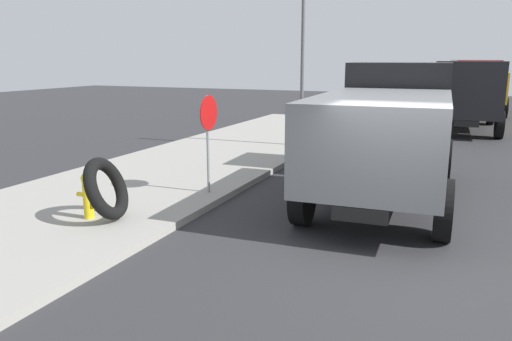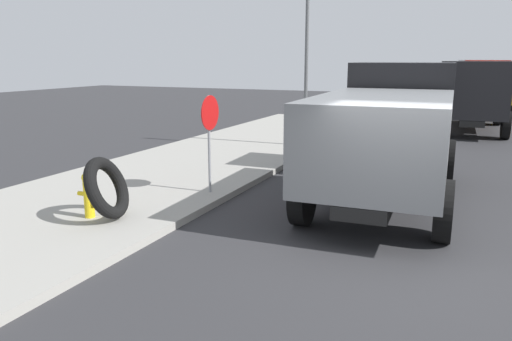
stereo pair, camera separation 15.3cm
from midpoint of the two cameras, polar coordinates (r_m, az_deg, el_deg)
name	(u,v)px [view 1 (the left image)]	position (r m, az deg, el deg)	size (l,w,h in m)	color
ground_plane	(398,266)	(8.07, 15.31, -10.43)	(80.00, 80.00, 0.00)	#2D2D30
sidewalk_curb	(68,211)	(10.87, -21.04, -4.39)	(36.00, 5.00, 0.15)	#99968E
fire_hydrant	(88,194)	(9.90, -19.05, -2.56)	(0.21, 0.48, 0.88)	yellow
loose_tire	(107,188)	(9.66, -17.12, -1.97)	(1.21, 1.21, 0.24)	black
stop_sign	(208,126)	(11.06, -5.85, 5.09)	(0.76, 0.08, 2.17)	gray
dump_truck_gray	(388,127)	(11.47, 14.47, 4.79)	(7.10, 3.04, 3.00)	slate
dump_truck_orange	(466,93)	(23.84, 22.67, 8.12)	(7.09, 3.02, 3.00)	orange
dump_truck_yellow	(479,85)	(31.95, 23.96, 8.92)	(7.06, 2.93, 3.00)	gold
dump_truck_green	(469,77)	(44.49, 23.00, 9.76)	(7.07, 2.95, 3.00)	#237033
street_light_pole	(302,67)	(17.24, 5.04, 11.69)	(0.12, 0.12, 5.35)	#595B5E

